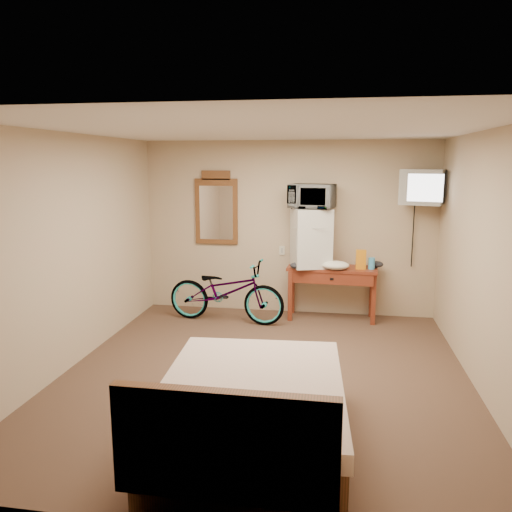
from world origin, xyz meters
name	(u,v)px	position (x,y,z in m)	size (l,w,h in m)	color
room	(265,258)	(0.00, 0.00, 1.25)	(4.60, 4.64, 2.50)	#4D3426
desk	(332,277)	(0.66, 2.00, 0.62)	(1.26, 0.54, 0.75)	maroon
mini_fridge	(311,238)	(0.35, 2.03, 1.16)	(0.62, 0.61, 0.82)	silver
microwave	(312,196)	(0.35, 2.03, 1.73)	(0.60, 0.41, 0.33)	silver
snack_bag	(361,259)	(1.04, 1.96, 0.88)	(0.13, 0.08, 0.27)	orange
blue_cup	(372,263)	(1.19, 1.98, 0.83)	(0.09, 0.09, 0.16)	#3F9DD7
cloth_cream	(335,265)	(0.70, 1.88, 0.81)	(0.38, 0.29, 0.12)	beige
cloth_dark_a	(298,266)	(0.20, 1.85, 0.79)	(0.23, 0.17, 0.09)	black
cloth_dark_b	(376,264)	(1.26, 2.11, 0.80)	(0.20, 0.16, 0.09)	black
crt_television	(422,187)	(1.80, 2.02, 1.87)	(0.63, 0.67, 0.46)	black
wall_mirror	(216,209)	(-1.05, 2.27, 1.52)	(0.63, 0.04, 1.07)	brown
bicycle	(226,291)	(-0.79, 1.66, 0.44)	(0.58, 1.66, 0.87)	black
bed	(250,413)	(0.09, -1.38, 0.30)	(1.51, 1.97, 0.90)	brown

